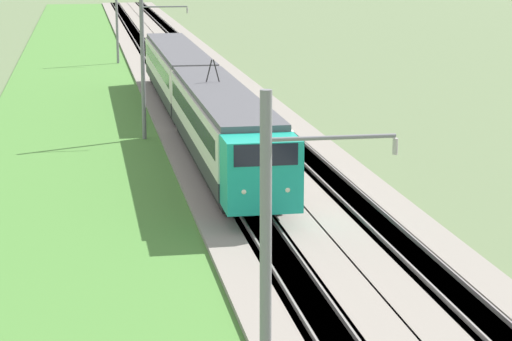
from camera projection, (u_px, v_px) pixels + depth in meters
ballast_main at (186, 114)px, 61.18m from camera, size 240.00×4.40×0.30m
ballast_adjacent at (255, 112)px, 61.91m from camera, size 240.00×4.40×0.30m
track_main at (186, 114)px, 61.17m from camera, size 240.00×1.57×0.45m
track_adjacent at (255, 112)px, 61.90m from camera, size 240.00×1.57×0.45m
grass_verge at (83, 118)px, 60.15m from camera, size 240.00×11.03×0.12m
passenger_train at (196, 93)px, 54.96m from camera, size 41.71×2.86×4.93m
catenary_mast_near at (269, 292)px, 18.36m from camera, size 0.22×2.56×7.78m
catenary_mast_mid at (144, 64)px, 52.54m from camera, size 0.22×2.56×8.02m
catenary_mast_far at (118, 18)px, 86.75m from camera, size 0.22×2.56×7.91m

